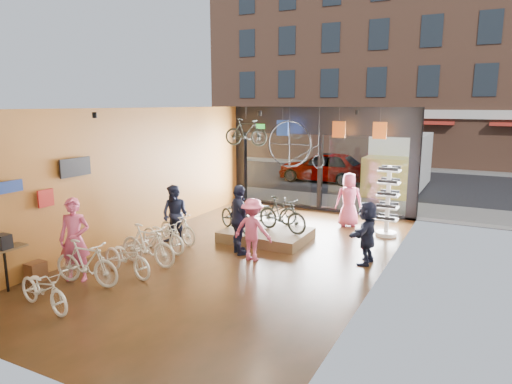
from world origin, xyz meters
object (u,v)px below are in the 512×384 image
Objects in this scene: customer_1 at (175,215)px; customer_2 at (239,220)px; street_car at (324,167)px; penny_farthing at (298,146)px; display_bike_mid at (282,215)px; box_truck at (398,164)px; hung_bike at (246,132)px; floor_bike_3 at (148,245)px; display_bike_right at (271,212)px; customer_3 at (253,230)px; customer_0 at (75,240)px; floor_bike_0 at (44,289)px; display_bike_left at (237,216)px; customer_5 at (367,233)px; floor_bike_4 at (163,235)px; customer_4 at (349,200)px; floor_bike_2 at (127,257)px; floor_bike_5 at (177,228)px; sunglasses_rack at (388,201)px; display_platform at (266,235)px; floor_bike_1 at (86,263)px.

customer_1 is 0.91× the size of customer_2.
street_car is 2.29× the size of penny_farthing.
display_bike_mid is at bearing -68.74° from customer_2.
box_truck is 8.10m from hung_bike.
display_bike_right reaches higher than floor_bike_3.
street_car is 2.89× the size of hung_bike.
customer_1 is 2.56m from customer_3.
customer_0 is 1.20× the size of hung_bike.
floor_bike_0 is at bearing -89.80° from customer_0.
display_bike_left is at bearing -98.07° from penny_farthing.
customer_3 reaches higher than customer_5.
customer_4 reaches higher than floor_bike_4.
street_car is at bearing 62.76° from customer_0.
customer_0 is at bearing -2.48° from street_car.
floor_bike_3 is 6.62m from penny_farthing.
street_car is 0.72× the size of box_truck.
customer_4 is (1.25, 4.31, 0.08)m from customer_3.
street_car is 11.94m from customer_1.
floor_bike_2 is 2.55m from floor_bike_5.
floor_bike_3 is 7.08m from sunglasses_rack.
hung_bike reaches higher than floor_bike_3.
hung_bike is at bearing 177.19° from sunglasses_rack.
penny_farthing reaches higher than display_bike_right.
display_bike_right is 0.97× the size of customer_5.
penny_farthing reaches higher than floor_bike_3.
floor_bike_5 is 0.88× the size of display_bike_left.
penny_farthing reaches higher than customer_2.
hung_bike is (-1.86, -0.31, 0.43)m from penny_farthing.
customer_3 is 0.80× the size of penny_farthing.
customer_3 is at bearing -81.90° from penny_farthing.
display_platform is 4.35m from hung_bike.
floor_bike_1 reaches higher than floor_bike_0.
floor_bike_0 is at bearing -100.12° from penny_farthing.
box_truck reaches higher than floor_bike_2.
customer_1 is at bearing -141.71° from sunglasses_rack.
sunglasses_rack is (4.70, 5.28, 0.55)m from floor_bike_3.
customer_1 reaches higher than display_bike_left.
customer_2 is (1.95, 3.36, 0.43)m from floor_bike_1.
sunglasses_rack is at bearing 34.02° from customer_1.
sunglasses_rack is at bearing 29.95° from street_car.
sunglasses_rack is at bearing 34.41° from display_platform.
street_car is 15.14m from customer_0.
floor_bike_4 is 3.37m from display_bike_right.
box_truck reaches higher than customer_5.
customer_3 is at bearing -166.96° from display_bike_mid.
customer_3 is (0.57, -2.28, 0.09)m from display_bike_right.
floor_bike_2 is 0.94× the size of customer_4.
penny_farthing is (-0.09, 2.35, 1.79)m from display_bike_right.
floor_bike_4 is 5.33m from customer_5.
customer_2 reaches higher than floor_bike_5.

